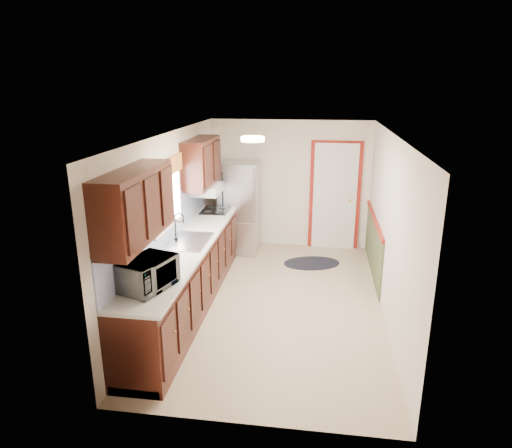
% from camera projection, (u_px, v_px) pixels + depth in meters
% --- Properties ---
extents(room_shell, '(3.20, 5.20, 2.52)m').
position_uv_depth(room_shell, '(277.00, 223.00, 6.25)').
color(room_shell, tan).
rests_on(room_shell, ground).
extents(kitchen_run, '(0.63, 4.00, 2.20)m').
position_uv_depth(kitchen_run, '(185.00, 253.00, 6.25)').
color(kitchen_run, black).
rests_on(kitchen_run, ground).
extents(back_wall_trim, '(1.12, 2.30, 2.08)m').
position_uv_depth(back_wall_trim, '(343.00, 206.00, 8.30)').
color(back_wall_trim, maroon).
rests_on(back_wall_trim, ground).
extents(ceiling_fixture, '(0.30, 0.30, 0.06)m').
position_uv_depth(ceiling_fixture, '(253.00, 139.00, 5.75)').
color(ceiling_fixture, '#FFD88C').
rests_on(ceiling_fixture, room_shell).
extents(microwave, '(0.50, 0.67, 0.40)m').
position_uv_depth(microwave, '(148.00, 271.00, 4.81)').
color(microwave, white).
rests_on(microwave, kitchen_run).
extents(refrigerator, '(0.70, 0.71, 1.68)m').
position_uv_depth(refrigerator, '(240.00, 207.00, 8.41)').
color(refrigerator, '#B7B7BC').
rests_on(refrigerator, ground).
extents(rug, '(1.12, 0.87, 0.01)m').
position_uv_depth(rug, '(312.00, 263.00, 8.01)').
color(rug, black).
rests_on(rug, ground).
extents(cooktop, '(0.45, 0.54, 0.02)m').
position_uv_depth(cooktop, '(215.00, 210.00, 7.81)').
color(cooktop, black).
rests_on(cooktop, kitchen_run).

